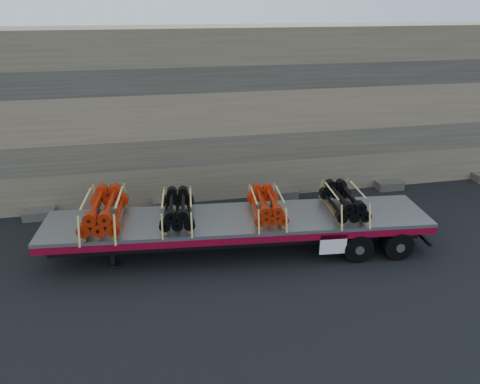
{
  "coord_description": "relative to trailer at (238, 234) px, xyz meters",
  "views": [
    {
      "loc": [
        -3.68,
        -13.22,
        8.04
      ],
      "look_at": [
        -0.49,
        1.99,
        1.58
      ],
      "focal_mm": 35.0,
      "sensor_mm": 36.0,
      "label": 1
    }
  ],
  "objects": [
    {
      "name": "trailer",
      "position": [
        0.0,
        0.0,
        0.0
      ],
      "size": [
        12.94,
        3.66,
        1.28
      ],
      "primitive_type": null,
      "rotation": [
        0.0,
        0.0,
        -0.1
      ],
      "color": "#A4A6AB",
      "rests_on": "ground"
    },
    {
      "name": "ground",
      "position": [
        0.86,
        -0.56,
        -0.64
      ],
      "size": [
        120.0,
        120.0,
        0.0
      ],
      "primitive_type": "plane",
      "color": "black",
      "rests_on": "ground"
    },
    {
      "name": "bundle_front",
      "position": [
        -4.3,
        0.41,
        1.09
      ],
      "size": [
        1.5,
        2.63,
        0.89
      ],
      "primitive_type": null,
      "rotation": [
        0.0,
        0.0,
        -0.1
      ],
      "color": "#B52309",
      "rests_on": "trailer"
    },
    {
      "name": "bundle_rear",
      "position": [
        3.58,
        -0.34,
        1.03
      ],
      "size": [
        1.32,
        2.33,
        0.79
      ],
      "primitive_type": null,
      "rotation": [
        0.0,
        0.0,
        -0.1
      ],
      "color": "black",
      "rests_on": "trailer"
    },
    {
      "name": "bundle_midrear",
      "position": [
        0.95,
        -0.09,
        1.02
      ],
      "size": [
        1.26,
        2.22,
        0.76
      ],
      "primitive_type": null,
      "rotation": [
        0.0,
        0.0,
        -0.1
      ],
      "color": "#B52309",
      "rests_on": "trailer"
    },
    {
      "name": "rock_wall",
      "position": [
        0.86,
        5.94,
        2.86
      ],
      "size": [
        44.0,
        3.0,
        7.0
      ],
      "primitive_type": "cube",
      "color": "#7A6B54",
      "rests_on": "ground"
    },
    {
      "name": "bundle_midfront",
      "position": [
        -1.98,
        0.19,
        1.02
      ],
      "size": [
        1.29,
        2.26,
        0.77
      ],
      "primitive_type": null,
      "rotation": [
        0.0,
        0.0,
        -0.1
      ],
      "color": "black",
      "rests_on": "trailer"
    }
  ]
}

